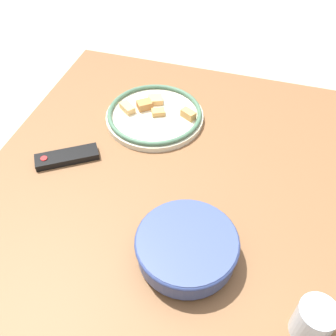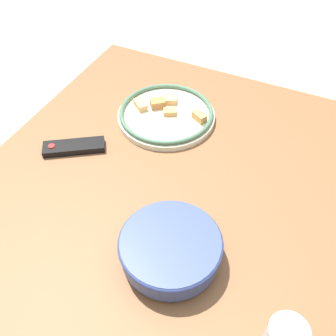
{
  "view_description": "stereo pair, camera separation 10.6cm",
  "coord_description": "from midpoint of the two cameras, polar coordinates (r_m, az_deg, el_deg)",
  "views": [
    {
      "loc": [
        -0.67,
        -0.19,
        1.51
      ],
      "look_at": [
        0.03,
        0.01,
        0.74
      ],
      "focal_mm": 42.0,
      "sensor_mm": 36.0,
      "label": 1
    },
    {
      "loc": [
        -0.63,
        -0.29,
        1.51
      ],
      "look_at": [
        0.03,
        0.01,
        0.74
      ],
      "focal_mm": 42.0,
      "sensor_mm": 36.0,
      "label": 2
    }
  ],
  "objects": [
    {
      "name": "noodle_bowl",
      "position": [
        0.9,
        -0.68,
        -11.56
      ],
      "size": [
        0.23,
        0.23,
        0.07
      ],
      "color": "#384775",
      "rests_on": "dining_table"
    },
    {
      "name": "ground_plane",
      "position": [
        1.66,
        -1.75,
        -18.59
      ],
      "size": [
        8.0,
        8.0,
        0.0
      ],
      "primitive_type": "plane",
      "color": "#B7A88E"
    },
    {
      "name": "food_plate",
      "position": [
        1.26,
        -4.38,
        7.6
      ],
      "size": [
        0.31,
        0.31,
        0.04
      ],
      "color": "beige",
      "rests_on": "dining_table"
    },
    {
      "name": "tv_remote",
      "position": [
        1.17,
        -16.99,
        1.42
      ],
      "size": [
        0.14,
        0.18,
        0.02
      ],
      "rotation": [
        0.0,
        0.0,
        0.57
      ],
      "color": "black",
      "rests_on": "dining_table"
    },
    {
      "name": "drinking_glass",
      "position": [
        0.85,
        16.85,
        -20.7
      ],
      "size": [
        0.08,
        0.08,
        0.09
      ],
      "color": "silver",
      "rests_on": "dining_table"
    },
    {
      "name": "dining_table",
      "position": [
        1.12,
        -2.46,
        -5.24
      ],
      "size": [
        1.16,
        1.04,
        0.7
      ],
      "color": "brown",
      "rests_on": "ground_plane"
    }
  ]
}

